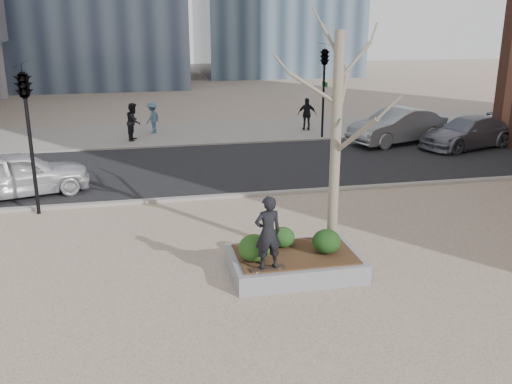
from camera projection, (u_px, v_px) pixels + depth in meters
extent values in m
plane|color=tan|center=(253.00, 276.00, 13.21)|extent=(120.00, 120.00, 0.00)
cube|color=black|center=(202.00, 167.00, 22.54)|extent=(60.00, 8.00, 0.02)
cube|color=gray|center=(186.00, 133.00, 29.08)|extent=(60.00, 6.00, 0.02)
cube|color=gray|center=(295.00, 263.00, 13.34)|extent=(3.00, 2.00, 0.45)
cube|color=#382314|center=(295.00, 254.00, 13.27)|extent=(2.70, 1.70, 0.04)
ellipsoid|color=#184014|center=(255.00, 248.00, 12.76)|extent=(0.72, 0.72, 0.61)
ellipsoid|color=#1B3D13|center=(283.00, 237.00, 13.55)|extent=(0.57, 0.57, 0.49)
ellipsoid|color=#193310|center=(327.00, 241.00, 13.19)|extent=(0.66, 0.66, 0.56)
imported|color=black|center=(268.00, 233.00, 12.16)|extent=(0.65, 0.47, 1.64)
imported|color=silver|center=(20.00, 174.00, 18.81)|extent=(4.73, 2.91, 1.50)
imported|color=gray|center=(397.00, 126.00, 26.57)|extent=(5.17, 3.13, 1.61)
imported|color=slate|center=(467.00, 132.00, 25.70)|extent=(5.12, 3.18, 1.38)
imported|color=black|center=(134.00, 122.00, 27.17)|extent=(0.85, 0.99, 1.78)
imported|color=#46667E|center=(153.00, 118.00, 28.84)|extent=(1.05, 1.16, 1.57)
imported|color=black|center=(307.00, 114.00, 29.58)|extent=(1.02, 0.55, 1.66)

